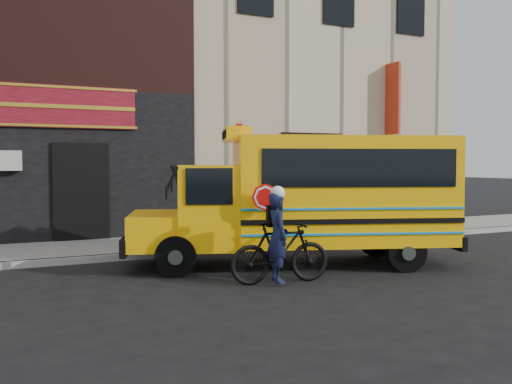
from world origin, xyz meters
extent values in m
plane|color=black|center=(0.00, 0.00, 0.00)|extent=(120.00, 120.00, 0.00)
cube|color=#979691|center=(0.00, 2.60, 0.07)|extent=(40.00, 0.20, 0.15)
cube|color=#625F5C|center=(0.00, 4.10, 0.07)|extent=(40.00, 3.00, 0.15)
cube|color=#BFB18F|center=(0.00, 10.50, 6.15)|extent=(20.00, 10.00, 12.00)
cube|color=black|center=(-5.00, 5.55, 2.15)|extent=(10.00, 0.30, 4.00)
cube|color=#341411|center=(-5.00, 5.55, 5.65)|extent=(10.00, 0.28, 3.00)
cube|color=#4C0A12|center=(-5.00, 5.38, 3.65)|extent=(6.50, 0.12, 1.10)
cube|color=black|center=(-3.20, 5.40, 1.40)|extent=(1.30, 0.10, 2.50)
cube|color=#AB2913|center=(7.00, 5.15, 4.35)|extent=(0.10, 0.70, 2.40)
cylinder|color=black|center=(-2.26, 0.29, 0.40)|extent=(0.85, 0.54, 0.80)
cylinder|color=black|center=(-1.62, 2.07, 0.40)|extent=(0.85, 0.54, 0.80)
cylinder|color=black|center=(2.06, -1.28, 0.40)|extent=(0.85, 0.54, 0.80)
cylinder|color=black|center=(2.71, 0.51, 0.40)|extent=(0.85, 0.54, 0.80)
cube|color=#FFB405|center=(-2.36, 1.33, 0.80)|extent=(1.62, 2.22, 0.70)
cube|color=black|center=(-2.88, 1.52, 0.55)|extent=(0.81, 1.97, 0.35)
cube|color=#FFB405|center=(-1.33, 0.96, 1.30)|extent=(1.84, 2.38, 1.70)
cube|color=black|center=(-1.87, 1.15, 1.70)|extent=(0.67, 1.71, 0.90)
cube|color=#FFB405|center=(1.35, -0.01, 1.62)|extent=(4.98, 3.60, 2.25)
cube|color=black|center=(3.49, -0.79, 0.55)|extent=(0.86, 2.11, 0.30)
cube|color=black|center=(1.07, -1.09, 2.10)|extent=(3.68, 1.36, 0.75)
cube|color=#FFB405|center=(-0.77, 0.75, 2.78)|extent=(1.01, 1.67, 0.28)
cylinder|color=red|center=(-0.79, -0.62, 1.55)|extent=(0.50, 0.21, 0.52)
cylinder|color=#414943|center=(2.71, 3.24, 1.37)|extent=(0.06, 0.06, 2.74)
cube|color=#AB2913|center=(2.73, 3.16, 2.22)|extent=(0.07, 0.24, 0.34)
cube|color=white|center=(2.73, 3.16, 1.80)|extent=(0.07, 0.24, 0.30)
imported|color=black|center=(-0.74, -1.13, 0.57)|extent=(1.95, 0.78, 1.14)
imported|color=#101532|center=(-0.83, -1.21, 0.81)|extent=(0.48, 0.65, 1.63)
camera|label=1|loc=(-5.68, -10.18, 2.21)|focal=40.00mm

